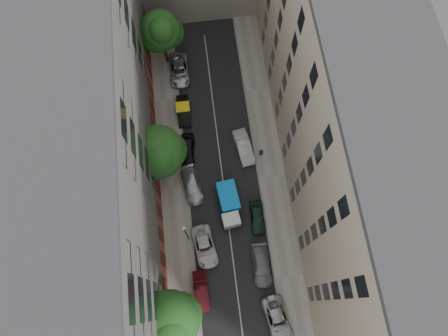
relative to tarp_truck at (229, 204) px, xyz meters
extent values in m
plane|color=#4C4C49|center=(-0.29, 2.89, -1.24)|extent=(120.00, 120.00, 0.00)
cube|color=black|center=(-0.29, 2.89, -1.23)|extent=(8.00, 44.00, 0.02)
cube|color=gray|center=(-5.79, 2.89, -1.16)|extent=(3.00, 44.00, 0.15)
cube|color=gray|center=(5.21, 2.89, -1.16)|extent=(3.00, 44.00, 0.15)
cube|color=#524F4C|center=(-11.29, 2.89, 8.76)|extent=(8.00, 44.00, 20.00)
cube|color=tan|center=(10.71, 2.89, 8.76)|extent=(8.00, 44.00, 20.00)
cube|color=black|center=(0.00, -0.09, -0.74)|extent=(2.43, 5.03, 0.27)
cube|color=#B9BBBE|center=(0.00, -1.79, 0.07)|extent=(1.95, 1.63, 1.53)
cube|color=#0D93FD|center=(0.00, 0.72, 0.20)|extent=(2.33, 3.44, 1.62)
cylinder|color=black|center=(-0.85, -1.79, -0.86)|extent=(0.25, 0.75, 0.75)
cylinder|color=black|center=(0.85, -1.79, -0.86)|extent=(0.25, 0.75, 0.75)
cylinder|color=black|center=(-0.85, 1.35, -0.86)|extent=(0.25, 0.75, 0.75)
cylinder|color=black|center=(0.85, 1.35, -0.86)|extent=(0.25, 0.75, 0.75)
imported|color=#4E0F15|center=(-3.89, -8.51, -0.56)|extent=(1.45, 4.11, 1.35)
imported|color=silver|center=(-3.09, -4.11, -0.60)|extent=(2.75, 4.84, 1.27)
imported|color=#AEAFB3|center=(-3.79, 2.69, -0.58)|extent=(2.52, 4.77, 1.32)
imported|color=black|center=(-3.89, 6.94, -0.54)|extent=(2.11, 4.24, 1.39)
imported|color=black|center=(-3.87, 11.89, -0.57)|extent=(1.41, 4.04, 1.33)
imported|color=#AFB0B4|center=(-3.89, 17.49, -0.55)|extent=(2.28, 4.93, 1.37)
imported|color=#B0AFB4|center=(3.31, -12.11, -0.58)|extent=(2.96, 5.06, 1.32)
imported|color=slate|center=(2.51, -6.73, -0.59)|extent=(1.86, 4.49, 1.30)
imported|color=#152F22|center=(2.85, -1.71, -0.59)|extent=(1.64, 3.82, 1.28)
imported|color=silver|center=(2.51, 6.49, -0.51)|extent=(2.22, 4.57, 1.44)
cylinder|color=#382619|center=(-6.69, -10.87, 0.35)|extent=(0.36, 0.36, 2.87)
cylinder|color=#382619|center=(-6.69, -10.87, 2.81)|extent=(0.24, 0.24, 2.05)
sphere|color=#184818|center=(-6.69, -10.87, 4.82)|extent=(5.46, 5.46, 5.46)
sphere|color=#184818|center=(-5.79, -10.47, 3.83)|extent=(4.09, 4.09, 4.09)
sphere|color=#184818|center=(-7.39, -11.37, 4.24)|extent=(3.82, 3.82, 3.82)
sphere|color=#184818|center=(-6.49, -11.67, 5.89)|extent=(3.55, 3.55, 3.55)
cylinder|color=#382619|center=(-6.69, 5.20, 0.16)|extent=(0.36, 0.36, 2.49)
cylinder|color=#382619|center=(-6.69, 5.20, 2.29)|extent=(0.24, 0.24, 1.78)
sphere|color=#184818|center=(-6.69, 5.20, 4.03)|extent=(5.60, 5.60, 5.60)
sphere|color=#184818|center=(-5.79, 5.60, 3.18)|extent=(4.20, 4.20, 4.20)
sphere|color=#184818|center=(-7.39, 4.70, 3.53)|extent=(3.92, 3.92, 3.92)
sphere|color=#184818|center=(-6.49, 4.40, 4.95)|extent=(3.64, 3.64, 3.64)
cylinder|color=#382619|center=(-5.27, 19.37, 0.31)|extent=(0.36, 0.36, 2.80)
cylinder|color=#382619|center=(-5.27, 19.37, 2.72)|extent=(0.24, 0.24, 2.00)
sphere|color=#184818|center=(-5.27, 19.37, 4.68)|extent=(4.59, 4.59, 4.59)
sphere|color=#184818|center=(-4.37, 19.77, 3.72)|extent=(3.44, 3.44, 3.44)
sphere|color=#184818|center=(-5.97, 18.87, 4.12)|extent=(3.21, 3.21, 3.21)
sphere|color=#184818|center=(-5.07, 18.57, 5.72)|extent=(2.98, 2.98, 2.98)
cylinder|color=#185426|center=(-4.68, -3.02, 1.87)|extent=(0.14, 0.14, 5.92)
sphere|color=silver|center=(-4.68, -3.02, 4.93)|extent=(0.36, 0.36, 0.36)
imported|color=black|center=(4.34, 5.52, -0.33)|extent=(0.59, 0.43, 1.51)
camera|label=1|loc=(-1.80, -10.22, 41.43)|focal=32.00mm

